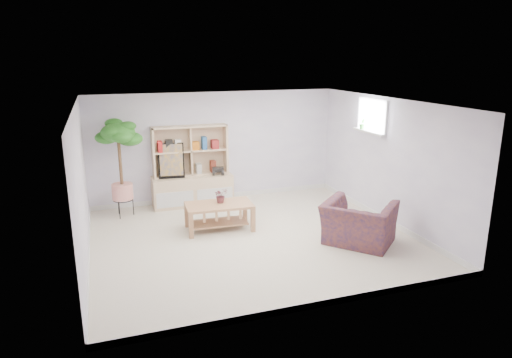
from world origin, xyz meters
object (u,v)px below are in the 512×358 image
object	(u,v)px
armchair	(359,220)
floor_tree	(121,169)
storage_unit	(192,166)
coffee_table	(219,217)

from	to	relation	value
armchair	floor_tree	bearing A→B (deg)	11.68
storage_unit	coffee_table	world-z (taller)	storage_unit
floor_tree	coffee_table	bearing A→B (deg)	-39.29
coffee_table	floor_tree	distance (m)	2.25
storage_unit	floor_tree	bearing A→B (deg)	-169.00
coffee_table	floor_tree	size ratio (longest dim) A/B	0.62
storage_unit	coffee_table	size ratio (longest dim) A/B	1.41
storage_unit	armchair	size ratio (longest dim) A/B	1.51
storage_unit	coffee_table	distance (m)	1.75
floor_tree	armchair	world-z (taller)	floor_tree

